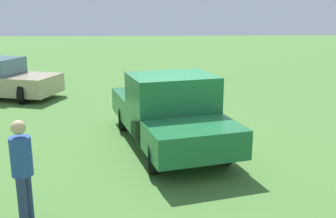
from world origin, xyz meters
TOP-DOWN VIEW (x-y plane):
  - ground_plane at (0.00, 0.00)m, footprint 80.00×80.00m
  - pickup_truck at (0.08, 0.16)m, footprint 5.14×3.05m
  - person_visitor at (-3.34, 2.59)m, footprint 0.36×0.36m

SIDE VIEW (x-z plane):
  - ground_plane at x=0.00m, z-range 0.00..0.00m
  - pickup_truck at x=0.08m, z-range 0.02..1.80m
  - person_visitor at x=-3.34m, z-range 0.10..1.77m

